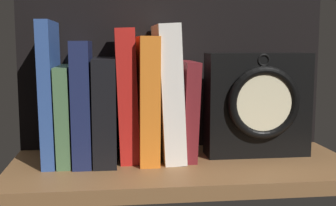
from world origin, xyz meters
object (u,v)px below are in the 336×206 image
at_px(book_green_romantic, 66,113).
at_px(framed_clock, 258,104).
at_px(book_black_skeptic, 105,109).
at_px(book_orange_pandolfini, 147,98).
at_px(book_blue_modern, 51,92).
at_px(book_navy_bierce, 83,101).
at_px(book_red_requiem, 127,94).
at_px(book_maroon_dawkins, 187,109).
at_px(book_white_catcher, 168,92).

bearing_deg(book_green_romantic, framed_clock, -1.64).
relative_size(book_black_skeptic, book_orange_pandolfini, 0.83).
bearing_deg(book_green_romantic, book_blue_modern, 180.00).
distance_m(book_navy_bierce, book_red_requiem, 0.08).
height_order(book_blue_modern, book_green_romantic, book_blue_modern).
height_order(book_navy_bierce, book_red_requiem, book_red_requiem).
bearing_deg(framed_clock, book_green_romantic, 178.36).
relative_size(book_blue_modern, book_maroon_dawkins, 1.40).
relative_size(book_navy_bierce, book_red_requiem, 0.91).
bearing_deg(book_green_romantic, book_maroon_dawkins, 0.00).
xyz_separation_m(book_blue_modern, framed_clock, (0.39, -0.01, -0.03)).
relative_size(book_white_catcher, framed_clock, 1.26).
bearing_deg(book_orange_pandolfini, framed_clock, -2.80).
xyz_separation_m(book_red_requiem, framed_clock, (0.25, -0.01, -0.02)).
height_order(book_navy_bierce, book_black_skeptic, book_navy_bierce).
distance_m(book_black_skeptic, framed_clock, 0.29).
relative_size(book_red_requiem, framed_clock, 1.23).
height_order(book_green_romantic, book_orange_pandolfini, book_orange_pandolfini).
bearing_deg(book_maroon_dawkins, framed_clock, -4.34).
bearing_deg(framed_clock, book_navy_bierce, 178.20).
bearing_deg(book_white_catcher, book_blue_modern, 180.00).
distance_m(book_black_skeptic, book_white_catcher, 0.12).
bearing_deg(book_navy_bierce, book_blue_modern, -180.00).
xyz_separation_m(book_black_skeptic, framed_clock, (0.29, -0.01, 0.01)).
xyz_separation_m(book_green_romantic, book_maroon_dawkins, (0.23, 0.00, 0.00)).
height_order(book_blue_modern, book_maroon_dawkins, book_blue_modern).
relative_size(book_blue_modern, book_green_romantic, 1.46).
bearing_deg(book_green_romantic, book_orange_pandolfini, -0.00).
xyz_separation_m(book_blue_modern, book_black_skeptic, (0.10, 0.00, -0.03)).
height_order(book_blue_modern, book_navy_bierce, book_blue_modern).
height_order(book_maroon_dawkins, framed_clock, framed_clock).
distance_m(book_orange_pandolfini, framed_clock, 0.21).
height_order(book_blue_modern, book_red_requiem, book_blue_modern).
height_order(book_green_romantic, framed_clock, framed_clock).
distance_m(book_green_romantic, book_orange_pandolfini, 0.15).
distance_m(book_blue_modern, book_maroon_dawkins, 0.26).
distance_m(book_blue_modern, book_red_requiem, 0.14).
height_order(book_green_romantic, book_black_skeptic, book_black_skeptic).
bearing_deg(framed_clock, book_blue_modern, 178.47).
xyz_separation_m(book_navy_bierce, book_red_requiem, (0.08, -0.00, 0.01)).
relative_size(book_blue_modern, book_red_requiem, 1.05).
xyz_separation_m(book_orange_pandolfini, book_white_catcher, (0.04, 0.00, 0.01)).
xyz_separation_m(book_green_romantic, book_red_requiem, (0.11, 0.00, 0.03)).
bearing_deg(book_blue_modern, framed_clock, -1.53).
bearing_deg(book_navy_bierce, book_black_skeptic, -0.00).
height_order(book_black_skeptic, book_maroon_dawkins, book_black_skeptic).
height_order(book_white_catcher, book_maroon_dawkins, book_white_catcher).
bearing_deg(book_maroon_dawkins, book_red_requiem, 180.00).
distance_m(book_navy_bierce, book_black_skeptic, 0.04).
distance_m(book_white_catcher, book_maroon_dawkins, 0.05).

